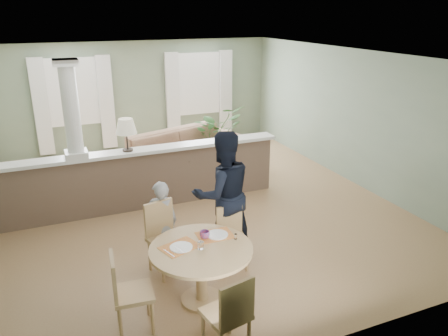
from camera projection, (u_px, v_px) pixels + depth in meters
name	position (u px, v px, depth m)	size (l,w,h in m)	color
ground	(191.00, 204.00, 8.16)	(8.00, 8.00, 0.00)	tan
room_shell	(176.00, 102.00, 8.07)	(7.02, 8.02, 2.71)	gray
pony_wall	(133.00, 172.00, 7.73)	(5.32, 0.38, 2.70)	brown
sofa	(184.00, 151.00, 9.74)	(3.00, 1.17, 0.88)	#9B7255
houseplant	(216.00, 133.00, 10.32)	(1.20, 1.04, 1.33)	#316327
dining_table	(201.00, 259.00, 5.25)	(1.24, 1.24, 0.85)	tan
chair_far_boy	(164.00, 234.00, 5.93)	(0.55, 0.55, 0.99)	tan
chair_far_man	(231.00, 234.00, 6.07)	(0.43, 0.43, 0.86)	tan
chair_near	(230.00, 313.00, 4.43)	(0.51, 0.51, 0.95)	tan
chair_side	(126.00, 290.00, 4.79)	(0.47, 0.47, 0.95)	tan
child_person	(162.00, 222.00, 6.10)	(0.45, 0.29, 1.23)	gray
man_person	(223.00, 194.00, 6.24)	(0.91, 0.71, 1.87)	black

